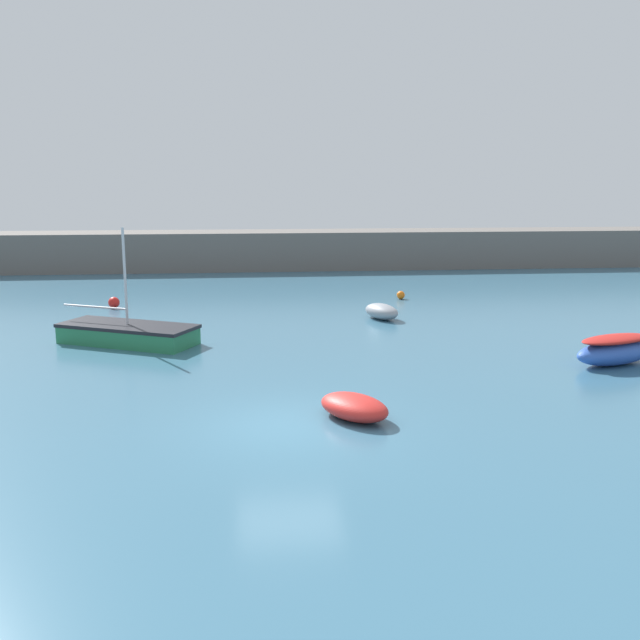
% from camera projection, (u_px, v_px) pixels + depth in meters
% --- Properties ---
extents(ground_plane, '(120.00, 120.00, 0.20)m').
position_uv_depth(ground_plane, '(289.00, 429.00, 16.80)').
color(ground_plane, '#38667F').
extents(harbor_breakwater, '(58.96, 3.83, 2.41)m').
position_uv_depth(harbor_breakwater, '(262.00, 250.00, 46.03)').
color(harbor_breakwater, '#66605B').
rests_on(harbor_breakwater, ground_plane).
extents(rowboat_with_red_cover, '(3.20, 2.08, 0.93)m').
position_uv_depth(rowboat_with_red_cover, '(615.00, 350.00, 22.21)').
color(rowboat_with_red_cover, '#2D56B7').
rests_on(rowboat_with_red_cover, ground_plane).
extents(fishing_dinghy_green, '(2.12, 2.27, 0.60)m').
position_uv_depth(fishing_dinghy_green, '(354.00, 407.00, 17.18)').
color(fishing_dinghy_green, red).
rests_on(fishing_dinghy_green, ground_plane).
extents(dinghy_near_pier, '(1.69, 2.14, 0.64)m').
position_uv_depth(dinghy_near_pier, '(382.00, 311.00, 29.49)').
color(dinghy_near_pier, gray).
rests_on(dinghy_near_pier, ground_plane).
extents(sailboat_short_mast, '(5.19, 3.79, 4.08)m').
position_uv_depth(sailboat_short_mast, '(128.00, 333.00, 25.05)').
color(sailboat_short_mast, '#287A4C').
rests_on(sailboat_short_mast, ground_plane).
extents(mooring_buoy_red, '(0.50, 0.50, 0.50)m').
position_uv_depth(mooring_buoy_red, '(114.00, 303.00, 31.98)').
color(mooring_buoy_red, red).
rests_on(mooring_buoy_red, ground_plane).
extents(mooring_buoy_orange, '(0.39, 0.39, 0.39)m').
position_uv_depth(mooring_buoy_orange, '(401.00, 295.00, 34.41)').
color(mooring_buoy_orange, orange).
rests_on(mooring_buoy_orange, ground_plane).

